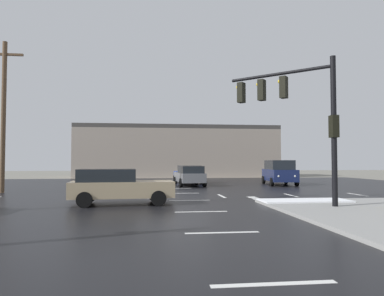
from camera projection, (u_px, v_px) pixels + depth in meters
The scene contains 11 objects.
ground_plane at pixel (186, 197), 19.35m from camera, with size 120.00×120.00×0.00m, color slate.
road_asphalt at pixel (186, 197), 19.35m from camera, with size 44.00×44.00×0.02m, color black.
snow_strip_curbside at pixel (304, 200), 15.96m from camera, with size 4.00×1.60×0.06m, color white.
lane_markings at pixel (212, 199), 18.12m from camera, with size 36.15×36.15×0.01m.
traffic_signal_mast at pixel (297, 106), 15.15m from camera, with size 3.62×3.32×6.07m.
strip_building_background at pixel (177, 152), 46.42m from camera, with size 25.26×8.00×6.49m.
suv_navy at pixel (279, 172), 29.36m from camera, with size 2.62×5.00×2.03m.
sedan_tan at pixel (118, 186), 15.71m from camera, with size 4.64×2.29×1.58m.
sedan_blue at pixel (188, 174), 32.00m from camera, with size 2.42×4.68×1.58m.
sedan_grey at pixel (190, 175), 27.98m from camera, with size 2.31×4.64×1.58m.
utility_pole_far at pixel (4, 113), 21.87m from camera, with size 2.20×0.28×9.41m.
Camera 1 is at (-1.90, -19.35, 1.90)m, focal length 33.10 mm.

